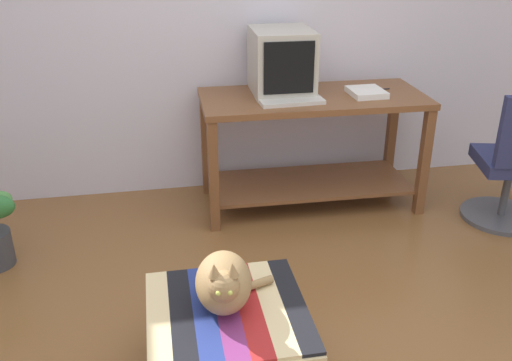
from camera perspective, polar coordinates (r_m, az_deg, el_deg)
back_wall at (r=3.94m, az=-3.14°, el=17.40°), size 8.00×0.10×2.60m
desk at (r=3.79m, az=5.64°, el=5.00°), size 1.47×0.67×0.77m
tv_monitor at (r=3.72m, az=2.59°, el=11.86°), size 0.39×0.46×0.41m
keyboard at (r=3.54m, az=3.63°, el=7.98°), size 0.41×0.17×0.02m
book at (r=3.77m, az=11.10°, el=8.74°), size 0.22×0.25×0.04m
ottoman_with_blanket at (r=2.48m, az=-2.82°, el=-16.21°), size 0.65×0.65×0.37m
cat at (r=2.30m, az=-3.25°, el=-10.24°), size 0.36×0.35×0.28m
pen at (r=3.91m, az=12.40°, el=8.99°), size 0.14×0.01×0.01m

